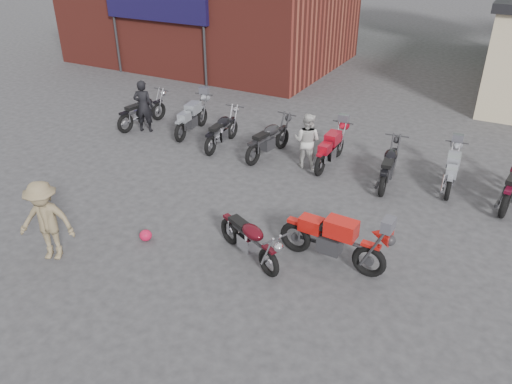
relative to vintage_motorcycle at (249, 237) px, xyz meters
The scene contains 15 objects.
ground 0.91m from the vintage_motorcycle, 153.73° to the right, with size 90.00×90.00×0.00m, color #303032.
brick_building 16.80m from the vintage_motorcycle, 125.21° to the left, with size 12.00×8.00×4.00m, color maroon.
vintage_motorcycle is the anchor object (origin of this frame).
sportbike 1.65m from the vintage_motorcycle, 23.34° to the left, with size 2.16×0.71×1.25m, color red, non-canonical shape.
helmet 2.36m from the vintage_motorcycle, 168.59° to the right, with size 0.27×0.27×0.25m, color #B31337.
person_dark 7.78m from the vintage_motorcycle, 144.66° to the left, with size 0.61×0.40×1.67m, color black.
person_light 4.57m from the vintage_motorcycle, 99.07° to the left, with size 0.75×0.58×1.54m, color beige.
person_tan 3.99m from the vintage_motorcycle, 152.78° to the right, with size 1.10×0.63×1.70m, color #79694A.
row_bike_0 8.25m from the vintage_motorcycle, 144.19° to the left, with size 1.99×0.66×1.15m, color black, non-canonical shape.
row_bike_1 7.04m from the vintage_motorcycle, 134.09° to the left, with size 1.99×0.66×1.16m, color gray, non-canonical shape.
row_bike_2 5.80m from the vintage_motorcycle, 127.14° to the left, with size 1.93×0.64×1.12m, color black, non-canonical shape.
row_bike_3 5.04m from the vintage_motorcycle, 112.73° to the left, with size 2.00×0.66×1.16m, color black, non-canonical shape.
row_bike_4 4.91m from the vintage_motorcycle, 92.04° to the left, with size 1.91×0.63×1.11m, color #A80E1F, non-canonical shape.
row_bike_5 4.84m from the vintage_motorcycle, 71.57° to the left, with size 1.95×0.64×1.13m, color black, non-canonical shape.
row_bike_6 5.92m from the vintage_motorcycle, 59.74° to the left, with size 1.82×0.60×1.05m, color gray, non-canonical shape.
Camera 1 is at (4.66, -6.81, 6.02)m, focal length 35.00 mm.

